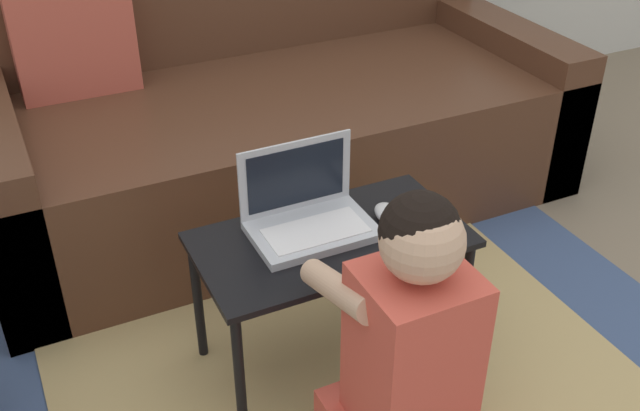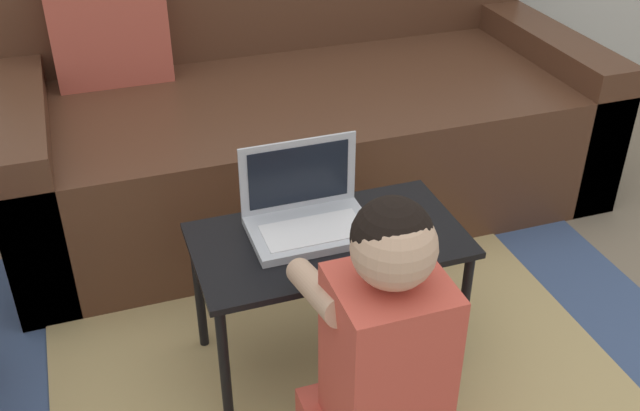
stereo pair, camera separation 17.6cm
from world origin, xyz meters
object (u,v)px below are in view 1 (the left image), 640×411
Objects in this scene: computer_mouse at (390,215)px; person_seated at (409,373)px; laptop_desk at (331,252)px; laptop at (308,217)px; couch at (267,118)px.

person_seated is at bearing -114.86° from computer_mouse.
laptop is (-0.03, 0.05, 0.08)m from laptop_desk.
couch reaches higher than laptop.
computer_mouse is at bearing -15.55° from laptop.
computer_mouse is (0.19, -0.05, -0.02)m from laptop.
couch is 0.89m from computer_mouse.
couch reaches higher than computer_mouse.
couch reaches higher than person_seated.
laptop is (-0.23, -0.83, 0.15)m from couch.
laptop_desk is 0.40m from person_seated.
laptop_desk is 0.88× the size of person_seated.
couch is 1.30m from person_seated.
couch is 2.64× the size of person_seated.
computer_mouse is 0.45m from person_seated.
laptop reaches higher than computer_mouse.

